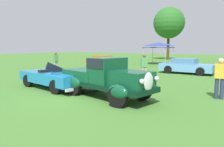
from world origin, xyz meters
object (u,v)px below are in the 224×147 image
at_px(neighbor_convertible, 55,77).
at_px(show_car_skyblue, 186,66).
at_px(show_car_orange, 103,61).
at_px(spectator_between_cars, 56,61).
at_px(spectator_by_row, 220,77).
at_px(spectator_near_truck, 144,66).
at_px(canopy_tent_left_field, 159,45).
at_px(feature_pickup_truck, 106,77).

height_order(neighbor_convertible, show_car_skyblue, neighbor_convertible).
xyz_separation_m(show_car_orange, spectator_between_cars, (-0.85, -5.92, 0.31)).
bearing_deg(spectator_between_cars, show_car_skyblue, 24.79).
height_order(neighbor_convertible, spectator_between_cars, spectator_between_cars).
xyz_separation_m(spectator_between_cars, spectator_by_row, (13.62, -3.12, 0.00)).
bearing_deg(show_car_skyblue, spectator_near_truck, -105.19).
bearing_deg(spectator_between_cars, show_car_orange, 81.80).
distance_m(show_car_orange, canopy_tent_left_field, 7.66).
xyz_separation_m(show_car_skyblue, canopy_tent_left_field, (-5.44, 7.58, 1.82)).
relative_size(spectator_near_truck, spectator_by_row, 1.00).
bearing_deg(show_car_orange, feature_pickup_truck, -52.62).
xyz_separation_m(spectator_near_truck, spectator_between_cars, (-8.82, 0.25, 0.00)).
bearing_deg(spectator_near_truck, neighbor_convertible, -116.45).
relative_size(spectator_between_cars, canopy_tent_left_field, 0.55).
xyz_separation_m(feature_pickup_truck, neighbor_convertible, (-3.36, 0.14, -0.29)).
bearing_deg(canopy_tent_left_field, neighbor_convertible, -85.06).
distance_m(feature_pickup_truck, spectator_near_truck, 5.35).
xyz_separation_m(neighbor_convertible, show_car_orange, (-5.40, 11.33, 0.02)).
bearing_deg(neighbor_convertible, spectator_between_cars, 139.16).
relative_size(show_car_skyblue, spectator_by_row, 2.44).
bearing_deg(spectator_by_row, spectator_near_truck, 149.12).
distance_m(spectator_by_row, canopy_tent_left_field, 17.84).
relative_size(show_car_orange, spectator_between_cars, 2.55).
bearing_deg(spectator_by_row, canopy_tent_left_field, 120.02).
height_order(show_car_skyblue, spectator_by_row, spectator_by_row).
bearing_deg(neighbor_convertible, feature_pickup_truck, -2.30).
bearing_deg(spectator_between_cars, spectator_near_truck, -1.61).
xyz_separation_m(spectator_between_cars, canopy_tent_left_field, (4.73, 12.28, 1.51)).
relative_size(show_car_orange, canopy_tent_left_field, 1.40).
height_order(feature_pickup_truck, canopy_tent_left_field, canopy_tent_left_field).
relative_size(neighbor_convertible, show_car_skyblue, 1.10).
bearing_deg(spectator_by_row, show_car_skyblue, 113.87).
distance_m(feature_pickup_truck, spectator_by_row, 4.68).
height_order(spectator_by_row, canopy_tent_left_field, canopy_tent_left_field).
bearing_deg(show_car_skyblue, show_car_orange, 172.47).
bearing_deg(feature_pickup_truck, show_car_skyblue, 86.92).
bearing_deg(neighbor_convertible, show_car_skyblue, 68.85).
distance_m(show_car_skyblue, spectator_near_truck, 5.13).
xyz_separation_m(neighbor_convertible, canopy_tent_left_field, (-1.53, 17.68, 1.84)).
bearing_deg(spectator_near_truck, show_car_skyblue, 74.81).
distance_m(feature_pickup_truck, show_car_skyblue, 10.25).
distance_m(neighbor_convertible, show_car_orange, 12.55).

